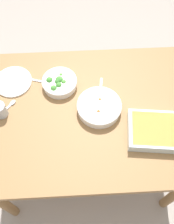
# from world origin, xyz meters

# --- Properties ---
(ground_plane) EXTENTS (6.00, 6.00, 0.00)m
(ground_plane) POSITION_xyz_m (0.00, 0.00, 0.00)
(ground_plane) COLOR #9E9389
(dining_table) EXTENTS (1.20, 0.90, 0.74)m
(dining_table) POSITION_xyz_m (0.00, 0.00, 0.65)
(dining_table) COLOR olive
(dining_table) RESTS_ON ground_plane
(stew_bowl) EXTENTS (0.25, 0.25, 0.06)m
(stew_bowl) POSITION_xyz_m (-0.07, -0.01, 0.77)
(stew_bowl) COLOR white
(stew_bowl) RESTS_ON dining_table
(broccoli_bowl) EXTENTS (0.20, 0.20, 0.07)m
(broccoli_bowl) POSITION_xyz_m (0.15, -0.19, 0.77)
(broccoli_bowl) COLOR white
(broccoli_bowl) RESTS_ON dining_table
(baking_dish) EXTENTS (0.32, 0.25, 0.06)m
(baking_dish) POSITION_xyz_m (-0.36, 0.15, 0.77)
(baking_dish) COLOR silver
(baking_dish) RESTS_ON dining_table
(drink_cup) EXTENTS (0.07, 0.07, 0.08)m
(drink_cup) POSITION_xyz_m (0.47, -0.01, 0.78)
(drink_cup) COLOR #B2BCC6
(drink_cup) RESTS_ON dining_table
(side_plate) EXTENTS (0.22, 0.22, 0.01)m
(side_plate) POSITION_xyz_m (0.43, -0.23, 0.75)
(side_plate) COLOR white
(side_plate) RESTS_ON dining_table
(spoon_by_stew) EXTENTS (0.04, 0.18, 0.01)m
(spoon_by_stew) POSITION_xyz_m (-0.08, -0.11, 0.74)
(spoon_by_stew) COLOR silver
(spoon_by_stew) RESTS_ON dining_table
(spoon_by_broccoli) EXTENTS (0.17, 0.07, 0.01)m
(spoon_by_broccoli) POSITION_xyz_m (0.24, -0.21, 0.74)
(spoon_by_broccoli) COLOR silver
(spoon_by_broccoli) RESTS_ON dining_table
(spoon_spare) EXTENTS (0.13, 0.15, 0.01)m
(spoon_spare) POSITION_xyz_m (0.44, -0.05, 0.74)
(spoon_spare) COLOR silver
(spoon_spare) RESTS_ON dining_table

